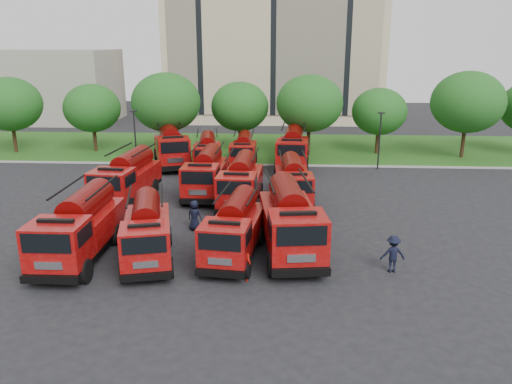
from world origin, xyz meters
TOP-DOWN VIEW (x-y plane):
  - ground at (0.00, 0.00)m, footprint 140.00×140.00m
  - lawn at (0.00, 26.00)m, footprint 70.00×16.00m
  - curb at (0.00, 17.90)m, footprint 70.00×0.30m
  - apartment_building at (2.00, 47.94)m, footprint 30.00×14.18m
  - side_building at (-30.00, 44.00)m, footprint 18.00×12.00m
  - tree_0 at (-24.00, 22.00)m, footprint 6.30×6.30m
  - tree_1 at (-16.00, 23.00)m, footprint 5.71×5.71m
  - tree_2 at (-8.00, 21.50)m, footprint 6.72×6.72m
  - tree_3 at (-1.00, 24.00)m, footprint 5.88×5.88m
  - tree_4 at (6.00, 22.50)m, footprint 6.55×6.55m
  - tree_5 at (13.00, 23.50)m, footprint 5.46×5.46m
  - tree_6 at (21.00, 22.00)m, footprint 6.89×6.89m
  - lamp_post_0 at (-10.00, 17.20)m, footprint 0.60×0.25m
  - lamp_post_1 at (12.00, 17.20)m, footprint 0.60×0.25m
  - fire_truck_0 at (-7.05, -3.26)m, footprint 2.88×7.68m
  - fire_truck_1 at (-3.56, -3.13)m, footprint 3.87×7.17m
  - fire_truck_2 at (0.95, -2.52)m, footprint 3.10×7.05m
  - fire_truck_3 at (3.89, -1.85)m, footprint 3.70×8.22m
  - fire_truck_4 at (-7.56, 6.57)m, footprint 3.33×7.83m
  - fire_truck_5 at (-2.21, 8.49)m, footprint 2.77×7.32m
  - fire_truck_6 at (0.57, 6.23)m, footprint 2.91×7.38m
  - fire_truck_7 at (4.19, 6.93)m, footprint 2.77×6.91m
  - fire_truck_8 at (-6.82, 17.57)m, footprint 4.96×8.37m
  - fire_truck_9 at (-3.22, 16.00)m, footprint 3.25×7.07m
  - fire_truck_10 at (-0.13, 17.47)m, footprint 2.51×6.50m
  - fire_truck_11 at (4.35, 17.28)m, footprint 3.18×7.89m
  - firefighter_0 at (4.32, -4.23)m, footprint 0.71×0.55m
  - firefighter_1 at (1.63, -5.42)m, footprint 1.01×0.86m
  - firefighter_2 at (4.04, -1.10)m, footprint 0.71×1.07m
  - firefighter_3 at (8.93, -4.01)m, footprint 1.28×0.74m
  - firefighter_4 at (-1.82, 1.14)m, footprint 1.06×0.86m
  - firefighter_5 at (4.55, 6.40)m, footprint 1.75×1.14m

SIDE VIEW (x-z plane):
  - ground at x=0.00m, z-range 0.00..0.00m
  - firefighter_0 at x=4.32m, z-range -0.93..0.93m
  - firefighter_1 at x=1.63m, z-range -0.91..0.91m
  - firefighter_2 at x=4.04m, z-range -0.84..0.84m
  - firefighter_3 at x=8.93m, z-range -0.95..0.95m
  - firefighter_4 at x=-1.82m, z-range -0.93..0.93m
  - firefighter_5 at x=4.55m, z-range -0.87..0.87m
  - lawn at x=0.00m, z-range 0.00..0.12m
  - curb at x=0.00m, z-range 0.00..0.14m
  - fire_truck_10 at x=-0.13m, z-range 0.01..2.94m
  - fire_truck_7 at x=4.19m, z-range 0.01..3.11m
  - fire_truck_9 at x=-3.22m, z-range 0.01..3.11m
  - fire_truck_1 at x=-3.56m, z-range 0.01..3.11m
  - fire_truck_2 at x=0.95m, z-range 0.01..3.12m
  - fire_truck_5 at x=-2.21m, z-range 0.01..3.32m
  - fire_truck_6 at x=0.57m, z-range 0.01..3.33m
  - fire_truck_4 at x=-7.56m, z-range 0.01..3.48m
  - fire_truck_0 at x=-7.05m, z-range 0.01..3.50m
  - fire_truck_11 at x=4.35m, z-range 0.01..3.54m
  - fire_truck_8 at x=-6.82m, z-range 0.01..3.62m
  - fire_truck_3 at x=3.89m, z-range 0.01..3.63m
  - lamp_post_0 at x=-10.00m, z-range 0.34..5.45m
  - lamp_post_1 at x=12.00m, z-range 0.34..5.45m
  - tree_5 at x=13.00m, z-range 1.01..7.69m
  - tree_1 at x=-16.00m, z-range 1.06..8.04m
  - tree_3 at x=-1.00m, z-range 1.09..8.28m
  - side_building at x=-30.00m, z-range 0.00..10.00m
  - tree_0 at x=-24.00m, z-range 1.17..8.87m
  - tree_4 at x=6.00m, z-range 1.21..9.23m
  - tree_2 at x=-8.00m, z-range 1.25..9.46m
  - tree_6 at x=21.00m, z-range 1.28..9.70m
  - apartment_building at x=2.00m, z-range 0.00..25.00m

